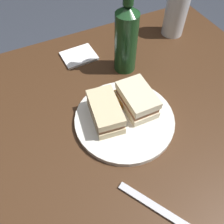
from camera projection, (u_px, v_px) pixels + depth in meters
The scene contains 13 objects.
ground_plane at pixel (106, 200), 1.27m from camera, with size 6.00×6.00×0.00m, color #333842.
dining_table at pixel (104, 171), 0.96m from camera, with size 1.16×0.78×0.77m, color #422816.
plate at pixel (124, 119), 0.63m from camera, with size 0.27×0.27×0.02m, color silver.
sandwich_half_left at pixel (137, 100), 0.62m from camera, with size 0.08×0.12×0.06m.
sandwich_half_right at pixel (105, 112), 0.60m from camera, with size 0.09×0.13×0.06m.
potato_wedge_front at pixel (123, 92), 0.67m from camera, with size 0.05×0.02×0.02m, color #B77F33.
potato_wedge_middle at pixel (116, 100), 0.65m from camera, with size 0.04×0.02×0.02m, color gold.
potato_wedge_back at pixel (123, 96), 0.66m from camera, with size 0.05×0.02×0.02m, color #B77F33.
potato_wedge_left_edge at pixel (129, 102), 0.64m from camera, with size 0.05×0.02×0.02m, color #AD702D.
pint_glass at pixel (175, 17), 0.83m from camera, with size 0.08×0.08×0.15m.
cider_bottle at pixel (126, 37), 0.67m from camera, with size 0.07×0.07×0.29m.
napkin at pixel (79, 56), 0.79m from camera, with size 0.11×0.09×0.01m, color white.
fork at pixel (156, 208), 0.50m from camera, with size 0.18×0.02×0.01m, color silver.
Camera 1 is at (0.13, 0.36, 1.30)m, focal length 37.63 mm.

